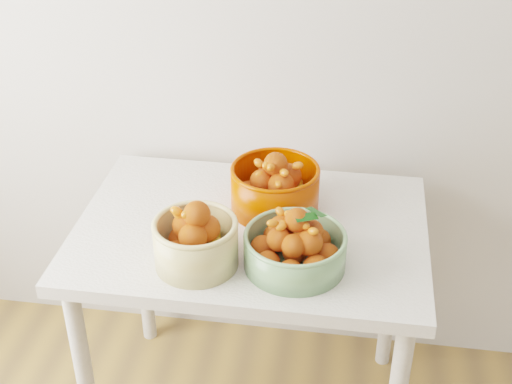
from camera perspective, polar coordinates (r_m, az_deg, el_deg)
table at (r=2.10m, az=-0.40°, el=-4.89°), size 1.00×0.70×0.75m
bowl_cream at (r=1.86m, az=-4.85°, el=-3.92°), size 0.25×0.25×0.19m
bowl_green at (r=1.86m, az=3.13°, el=-4.39°), size 0.34×0.34×0.17m
bowl_orange at (r=2.08m, az=1.54°, el=0.37°), size 0.34×0.34×0.19m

